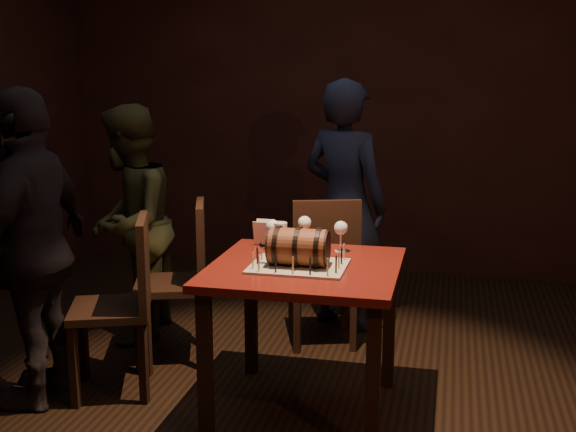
# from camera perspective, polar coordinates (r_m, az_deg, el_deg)

# --- Properties ---
(room_shell) EXTENTS (5.04, 5.04, 2.80)m
(room_shell) POSITION_cam_1_polar(r_m,az_deg,el_deg) (3.48, 0.84, 7.06)
(room_shell) COLOR black
(room_shell) RESTS_ON ground
(pub_table) EXTENTS (0.90, 0.90, 0.75)m
(pub_table) POSITION_cam_1_polar(r_m,az_deg,el_deg) (3.50, 1.33, -5.62)
(pub_table) COLOR #4F110D
(pub_table) RESTS_ON ground
(cake_board) EXTENTS (0.45, 0.35, 0.01)m
(cake_board) POSITION_cam_1_polar(r_m,az_deg,el_deg) (3.42, 0.83, -3.99)
(cake_board) COLOR #9F9780
(cake_board) RESTS_ON pub_table
(barrel_cake) EXTENTS (0.33, 0.19, 0.19)m
(barrel_cake) POSITION_cam_1_polar(r_m,az_deg,el_deg) (3.40, 0.83, -2.46)
(barrel_cake) COLOR brown
(barrel_cake) RESTS_ON cake_board
(birthday_candles) EXTENTS (0.40, 0.30, 0.09)m
(birthday_candles) POSITION_cam_1_polar(r_m,az_deg,el_deg) (3.41, 0.84, -3.23)
(birthday_candles) COLOR #DAC882
(birthday_candles) RESTS_ON cake_board
(wine_glass_left) EXTENTS (0.07, 0.07, 0.16)m
(wine_glass_left) POSITION_cam_1_polar(r_m,az_deg,el_deg) (3.72, -1.21, -0.96)
(wine_glass_left) COLOR silver
(wine_glass_left) RESTS_ON pub_table
(wine_glass_mid) EXTENTS (0.07, 0.07, 0.16)m
(wine_glass_mid) POSITION_cam_1_polar(r_m,az_deg,el_deg) (3.81, 1.32, -0.65)
(wine_glass_mid) COLOR silver
(wine_glass_mid) RESTS_ON pub_table
(wine_glass_right) EXTENTS (0.07, 0.07, 0.16)m
(wine_glass_right) POSITION_cam_1_polar(r_m,az_deg,el_deg) (3.69, 4.20, -1.06)
(wine_glass_right) COLOR silver
(wine_glass_right) RESTS_ON pub_table
(pint_of_ale) EXTENTS (0.07, 0.07, 0.15)m
(pint_of_ale) POSITION_cam_1_polar(r_m,az_deg,el_deg) (3.71, -0.62, -1.69)
(pint_of_ale) COLOR silver
(pint_of_ale) RESTS_ON pub_table
(menu_card) EXTENTS (0.10, 0.05, 0.13)m
(menu_card) POSITION_cam_1_polar(r_m,az_deg,el_deg) (3.84, -1.92, -1.35)
(menu_card) COLOR white
(menu_card) RESTS_ON pub_table
(chair_back) EXTENTS (0.50, 0.50, 0.93)m
(chair_back) POSITION_cam_1_polar(r_m,az_deg,el_deg) (4.34, 2.87, -3.82)
(chair_back) COLOR black
(chair_back) RESTS_ON ground
(chair_left_rear) EXTENTS (0.51, 0.51, 0.93)m
(chair_left_rear) POSITION_cam_1_polar(r_m,az_deg,el_deg) (4.20, -8.21, -4.44)
(chair_left_rear) COLOR black
(chair_left_rear) RESTS_ON ground
(chair_left_front) EXTENTS (0.52, 0.52, 0.93)m
(chair_left_front) POSITION_cam_1_polar(r_m,az_deg,el_deg) (3.84, -12.74, -6.15)
(chair_left_front) COLOR black
(chair_left_front) RESTS_ON ground
(person_back) EXTENTS (0.69, 0.58, 1.62)m
(person_back) POSITION_cam_1_polar(r_m,az_deg,el_deg) (4.67, 4.49, 0.86)
(person_back) COLOR black
(person_back) RESTS_ON ground
(person_left_rear) EXTENTS (0.66, 0.79, 1.47)m
(person_left_rear) POSITION_cam_1_polar(r_m,az_deg,el_deg) (4.55, -12.45, -0.64)
(person_left_rear) COLOR #3B3B1D
(person_left_rear) RESTS_ON ground
(person_left_front) EXTENTS (0.43, 0.95, 1.60)m
(person_left_front) POSITION_cam_1_polar(r_m,az_deg,el_deg) (3.80, -19.42, -2.44)
(person_left_front) COLOR black
(person_left_front) RESTS_ON ground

